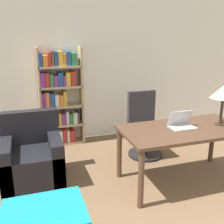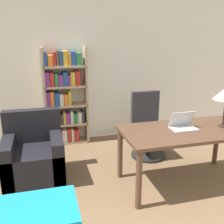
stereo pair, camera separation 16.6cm
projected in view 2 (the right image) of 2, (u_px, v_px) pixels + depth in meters
wall_back at (103, 68)px, 4.93m from camera, size 8.00×0.06×2.70m
desk at (185, 137)px, 3.40m from camera, size 1.66×0.85×0.77m
laptop at (183, 125)px, 3.39m from camera, size 0.33×0.23×0.23m
office_chair at (147, 129)px, 4.32m from camera, size 0.56×0.56×1.06m
side_table_blue at (37, 216)px, 2.19m from camera, size 0.68×0.53×0.56m
armchair at (34, 157)px, 3.63m from camera, size 0.79×0.76×0.93m
bookshelf at (64, 99)px, 4.70m from camera, size 0.77×0.28×1.75m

